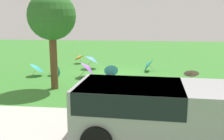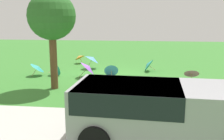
{
  "view_description": "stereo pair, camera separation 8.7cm",
  "coord_description": "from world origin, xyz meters",
  "px_view_note": "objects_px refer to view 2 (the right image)",
  "views": [
    {
      "loc": [
        -1.69,
        14.24,
        3.23
      ],
      "look_at": [
        -0.34,
        1.61,
        0.6
      ],
      "focal_mm": 42.38,
      "sensor_mm": 36.0,
      "label": 1
    },
    {
      "loc": [
        -1.78,
        14.23,
        3.23
      ],
      "look_at": [
        -0.34,
        1.61,
        0.6
      ],
      "focal_mm": 42.38,
      "sensor_mm": 36.0,
      "label": 2
    }
  ],
  "objects_px": {
    "van_dark": "(159,109)",
    "parasol_teal_3": "(57,68)",
    "park_bench": "(156,89)",
    "parasol_yellow_0": "(114,80)",
    "parasol_pink_3": "(210,91)",
    "parasol_blue_1": "(111,70)",
    "parasol_purple_0": "(88,67)",
    "parasol_orange_0": "(79,57)",
    "shade_tree": "(52,17)",
    "parasol_blue_0": "(92,58)",
    "parasol_teal_0": "(148,65)",
    "parasol_pink_0": "(192,72)",
    "parasol_teal_1": "(38,67)"
  },
  "relations": [
    {
      "from": "van_dark",
      "to": "parasol_teal_3",
      "type": "distance_m",
      "value": 8.95
    },
    {
      "from": "park_bench",
      "to": "parasol_yellow_0",
      "type": "distance_m",
      "value": 2.62
    },
    {
      "from": "parasol_pink_3",
      "to": "parasol_blue_1",
      "type": "bearing_deg",
      "value": -40.72
    },
    {
      "from": "parasol_pink_3",
      "to": "van_dark",
      "type": "bearing_deg",
      "value": 59.82
    },
    {
      "from": "parasol_purple_0",
      "to": "parasol_teal_3",
      "type": "distance_m",
      "value": 1.83
    },
    {
      "from": "parasol_yellow_0",
      "to": "parasol_orange_0",
      "type": "relative_size",
      "value": 0.69
    },
    {
      "from": "parasol_orange_0",
      "to": "parasol_teal_3",
      "type": "xyz_separation_m",
      "value": [
        0.37,
        3.69,
        -0.07
      ]
    },
    {
      "from": "shade_tree",
      "to": "parasol_teal_3",
      "type": "bearing_deg",
      "value": -74.43
    },
    {
      "from": "parasol_blue_0",
      "to": "parasol_teal_3",
      "type": "bearing_deg",
      "value": 51.23
    },
    {
      "from": "van_dark",
      "to": "parasol_blue_0",
      "type": "height_order",
      "value": "van_dark"
    },
    {
      "from": "parasol_purple_0",
      "to": "parasol_yellow_0",
      "type": "bearing_deg",
      "value": 132.21
    },
    {
      "from": "parasol_blue_1",
      "to": "parasol_teal_0",
      "type": "xyz_separation_m",
      "value": [
        -1.98,
        -1.61,
        0.04
      ]
    },
    {
      "from": "van_dark",
      "to": "parasol_pink_0",
      "type": "distance_m",
      "value": 7.41
    },
    {
      "from": "shade_tree",
      "to": "parasol_teal_0",
      "type": "height_order",
      "value": "shade_tree"
    },
    {
      "from": "shade_tree",
      "to": "parasol_blue_1",
      "type": "bearing_deg",
      "value": -130.64
    },
    {
      "from": "park_bench",
      "to": "parasol_orange_0",
      "type": "distance_m",
      "value": 8.99
    },
    {
      "from": "parasol_pink_0",
      "to": "parasol_blue_1",
      "type": "xyz_separation_m",
      "value": [
        4.16,
        -0.29,
        -0.03
      ]
    },
    {
      "from": "parasol_pink_0",
      "to": "parasol_teal_1",
      "type": "distance_m",
      "value": 8.14
    },
    {
      "from": "parasol_blue_0",
      "to": "parasol_orange_0",
      "type": "relative_size",
      "value": 1.34
    },
    {
      "from": "parasol_teal_0",
      "to": "parasol_orange_0",
      "type": "bearing_deg",
      "value": -24.22
    },
    {
      "from": "shade_tree",
      "to": "parasol_pink_3",
      "type": "xyz_separation_m",
      "value": [
        -6.5,
        1.01,
        -2.77
      ]
    },
    {
      "from": "park_bench",
      "to": "parasol_teal_3",
      "type": "distance_m",
      "value": 6.49
    },
    {
      "from": "parasol_blue_1",
      "to": "parasol_pink_3",
      "type": "xyz_separation_m",
      "value": [
        -4.24,
        3.65,
        0.03
      ]
    },
    {
      "from": "van_dark",
      "to": "parasol_blue_0",
      "type": "bearing_deg",
      "value": -69.71
    },
    {
      "from": "park_bench",
      "to": "parasol_teal_0",
      "type": "bearing_deg",
      "value": -87.68
    },
    {
      "from": "parasol_yellow_0",
      "to": "parasol_blue_0",
      "type": "xyz_separation_m",
      "value": [
        1.77,
        -4.0,
        0.35
      ]
    },
    {
      "from": "park_bench",
      "to": "parasol_blue_1",
      "type": "relative_size",
      "value": 1.98
    },
    {
      "from": "parasol_teal_0",
      "to": "parasol_teal_3",
      "type": "relative_size",
      "value": 1.16
    },
    {
      "from": "van_dark",
      "to": "parasol_purple_0",
      "type": "distance_m",
      "value": 7.81
    },
    {
      "from": "parasol_yellow_0",
      "to": "parasol_orange_0",
      "type": "distance_m",
      "value": 6.45
    },
    {
      "from": "parasol_yellow_0",
      "to": "parasol_purple_0",
      "type": "height_order",
      "value": "parasol_purple_0"
    },
    {
      "from": "shade_tree",
      "to": "parasol_orange_0",
      "type": "relative_size",
      "value": 4.73
    },
    {
      "from": "van_dark",
      "to": "shade_tree",
      "type": "relative_size",
      "value": 1.11
    },
    {
      "from": "park_bench",
      "to": "parasol_pink_0",
      "type": "distance_m",
      "value": 4.1
    },
    {
      "from": "parasol_pink_0",
      "to": "parasol_orange_0",
      "type": "height_order",
      "value": "parasol_orange_0"
    },
    {
      "from": "shade_tree",
      "to": "parasol_purple_0",
      "type": "height_order",
      "value": "shade_tree"
    },
    {
      "from": "parasol_yellow_0",
      "to": "parasol_pink_0",
      "type": "bearing_deg",
      "value": -155.32
    },
    {
      "from": "parasol_blue_0",
      "to": "parasol_teal_1",
      "type": "height_order",
      "value": "parasol_blue_0"
    },
    {
      "from": "van_dark",
      "to": "parasol_blue_1",
      "type": "distance_m",
      "value": 7.68
    },
    {
      "from": "shade_tree",
      "to": "parasol_pink_3",
      "type": "bearing_deg",
      "value": 171.14
    },
    {
      "from": "shade_tree",
      "to": "parasol_purple_0",
      "type": "distance_m",
      "value": 3.68
    },
    {
      "from": "parasol_pink_3",
      "to": "parasol_teal_0",
      "type": "bearing_deg",
      "value": -66.77
    },
    {
      "from": "parasol_blue_1",
      "to": "parasol_teal_3",
      "type": "bearing_deg",
      "value": 0.21
    },
    {
      "from": "van_dark",
      "to": "parasol_teal_0",
      "type": "relative_size",
      "value": 4.89
    },
    {
      "from": "parasol_yellow_0",
      "to": "parasol_teal_1",
      "type": "xyz_separation_m",
      "value": [
        4.37,
        -1.76,
        0.19
      ]
    },
    {
      "from": "van_dark",
      "to": "parasol_orange_0",
      "type": "distance_m",
      "value": 12.03
    },
    {
      "from": "parasol_teal_3",
      "to": "park_bench",
      "type": "bearing_deg",
      "value": 143.21
    },
    {
      "from": "shade_tree",
      "to": "parasol_yellow_0",
      "type": "height_order",
      "value": "shade_tree"
    },
    {
      "from": "parasol_yellow_0",
      "to": "parasol_blue_1",
      "type": "height_order",
      "value": "parasol_blue_1"
    },
    {
      "from": "parasol_teal_1",
      "to": "parasol_purple_0",
      "type": "height_order",
      "value": "parasol_purple_0"
    }
  ]
}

